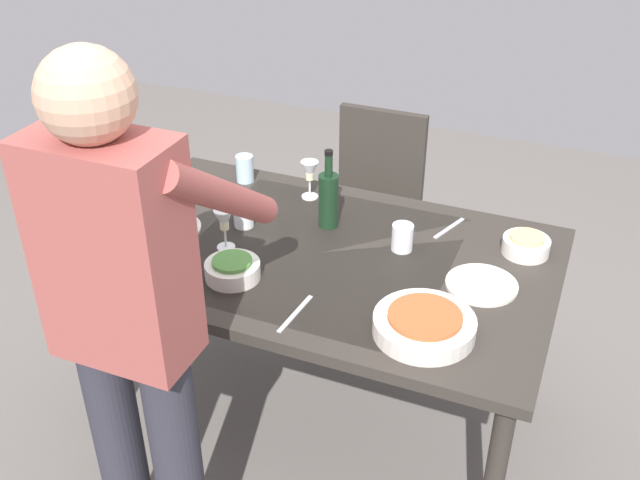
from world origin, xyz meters
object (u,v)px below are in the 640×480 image
(wine_bottle, at_px, (328,198))
(water_cup_near_left, at_px, (243,213))
(dinner_plate_far, at_px, (169,228))
(person_server, at_px, (130,319))
(chair_near, at_px, (373,198))
(side_bowl_salad, at_px, (233,269))
(water_cup_far_left, at_px, (402,237))
(side_bowl_bread, at_px, (526,244))
(dinner_plate_near, at_px, (482,285))
(wine_glass_right, at_px, (224,222))
(water_cup_near_right, at_px, (245,169))
(dining_table, at_px, (320,270))
(wine_glass_left, at_px, (310,173))
(serving_bowl_pasta, at_px, (424,324))

(wine_bottle, distance_m, water_cup_near_left, 0.31)
(water_cup_near_left, distance_m, dinner_plate_far, 0.27)
(person_server, bearing_deg, chair_near, -94.44)
(side_bowl_salad, bearing_deg, water_cup_far_left, -140.77)
(side_bowl_bread, xyz_separation_m, dinner_plate_near, (0.10, 0.25, -0.03))
(chair_near, relative_size, wine_glass_right, 6.03)
(person_server, xyz_separation_m, wine_bottle, (-0.18, -0.93, -0.08))
(wine_glass_right, bearing_deg, water_cup_near_right, -70.28)
(water_cup_far_left, distance_m, side_bowl_bread, 0.42)
(dining_table, height_order, wine_glass_left, wine_glass_left)
(water_cup_near_left, relative_size, side_bowl_salad, 0.57)
(water_cup_near_right, xyz_separation_m, dinner_plate_far, (0.08, 0.45, -0.05))
(serving_bowl_pasta, bearing_deg, dinner_plate_far, -12.43)
(serving_bowl_pasta, relative_size, dinner_plate_near, 1.30)
(chair_near, height_order, side_bowl_salad, chair_near)
(water_cup_near_right, xyz_separation_m, side_bowl_bread, (-1.13, 0.12, -0.02))
(chair_near, bearing_deg, water_cup_near_left, 74.35)
(side_bowl_salad, relative_size, side_bowl_bread, 1.12)
(wine_bottle, xyz_separation_m, serving_bowl_pasta, (-0.49, 0.47, -0.08))
(wine_glass_left, relative_size, wine_glass_right, 1.00)
(side_bowl_bread, bearing_deg, side_bowl_salad, 30.94)
(water_cup_far_left, height_order, side_bowl_salad, water_cup_far_left)
(wine_glass_right, distance_m, serving_bowl_pasta, 0.78)
(wine_glass_left, bearing_deg, dining_table, 118.04)
(water_cup_near_left, height_order, side_bowl_bread, water_cup_near_left)
(wine_glass_left, height_order, water_cup_near_right, wine_glass_left)
(side_bowl_salad, xyz_separation_m, side_bowl_bread, (-0.85, -0.51, 0.00))
(chair_near, distance_m, wine_bottle, 0.78)
(side_bowl_salad, bearing_deg, water_cup_near_left, -68.82)
(dining_table, bearing_deg, chair_near, -83.70)
(wine_bottle, relative_size, serving_bowl_pasta, 0.99)
(water_cup_near_right, height_order, dinner_plate_far, water_cup_near_right)
(water_cup_near_left, distance_m, water_cup_near_right, 0.35)
(chair_near, distance_m, wine_glass_right, 1.05)
(person_server, height_order, water_cup_far_left, person_server)
(wine_glass_right, xyz_separation_m, dinner_plate_far, (0.25, -0.03, -0.10))
(water_cup_near_left, xyz_separation_m, serving_bowl_pasta, (-0.77, 0.35, -0.02))
(dining_table, xyz_separation_m, side_bowl_bread, (-0.65, -0.26, 0.11))
(side_bowl_salad, distance_m, dinner_plate_far, 0.40)
(dinner_plate_near, bearing_deg, wine_glass_right, 7.18)
(chair_near, height_order, wine_bottle, wine_bottle)
(water_cup_near_left, height_order, side_bowl_salad, water_cup_near_left)
(dining_table, height_order, person_server, person_server)
(person_server, distance_m, water_cup_near_left, 0.83)
(water_cup_near_right, xyz_separation_m, serving_bowl_pasta, (-0.93, 0.67, -0.02))
(water_cup_far_left, xyz_separation_m, side_bowl_salad, (0.46, 0.37, -0.01))
(serving_bowl_pasta, relative_size, side_bowl_salad, 1.67)
(dining_table, distance_m, serving_bowl_pasta, 0.54)
(dining_table, xyz_separation_m, wine_glass_right, (0.31, 0.10, 0.18))
(chair_near, height_order, water_cup_far_left, chair_near)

